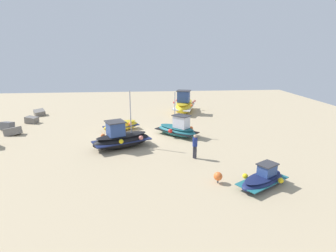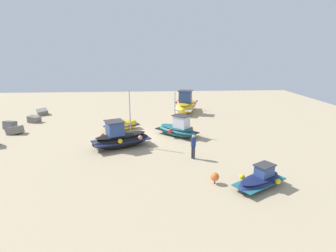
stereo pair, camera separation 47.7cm
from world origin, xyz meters
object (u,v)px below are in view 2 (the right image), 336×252
(person_walking, at_px, (193,145))
(mooring_buoy_0, at_px, (215,177))
(fishing_boat_0, at_px, (122,125))
(fishing_boat_2, at_px, (120,138))
(fishing_boat_4, at_px, (260,180))
(fishing_boat_1, at_px, (178,129))
(fishing_boat_3, at_px, (186,105))

(person_walking, relative_size, mooring_buoy_0, 2.61)
(fishing_boat_0, xyz_separation_m, fishing_boat_2, (-4.42, -0.34, 0.24))
(fishing_boat_0, bearing_deg, fishing_boat_4, 98.17)
(fishing_boat_1, height_order, fishing_boat_4, fishing_boat_1)
(fishing_boat_3, height_order, fishing_boat_4, fishing_boat_3)
(fishing_boat_1, relative_size, mooring_buoy_0, 5.85)
(fishing_boat_0, xyz_separation_m, mooring_buoy_0, (-10.42, -5.93, -0.05))
(fishing_boat_1, distance_m, fishing_boat_2, 5.12)
(fishing_boat_2, relative_size, fishing_boat_3, 0.81)
(mooring_buoy_0, bearing_deg, person_walking, 9.85)
(fishing_boat_1, bearing_deg, mooring_buoy_0, -38.09)
(mooring_buoy_0, bearing_deg, fishing_boat_3, -2.34)
(fishing_boat_0, height_order, fishing_boat_1, fishing_boat_1)
(fishing_boat_2, height_order, mooring_buoy_0, fishing_boat_2)
(fishing_boat_3, height_order, person_walking, fishing_boat_3)
(fishing_boat_0, bearing_deg, fishing_boat_1, 129.90)
(fishing_boat_3, distance_m, mooring_buoy_0, 17.21)
(fishing_boat_0, distance_m, fishing_boat_4, 13.67)
(fishing_boat_3, distance_m, person_walking, 13.74)
(fishing_boat_0, relative_size, person_walking, 2.04)
(fishing_boat_1, bearing_deg, fishing_boat_3, 122.35)
(fishing_boat_3, xyz_separation_m, fishing_boat_4, (-17.72, -1.55, -0.47))
(fishing_boat_0, relative_size, fishing_boat_4, 1.04)
(fishing_boat_2, xyz_separation_m, mooring_buoy_0, (-6.01, -5.58, -0.30))
(fishing_boat_2, relative_size, person_walking, 2.76)
(fishing_boat_4, distance_m, person_walking, 4.99)
(fishing_boat_1, relative_size, fishing_boat_3, 0.66)
(fishing_boat_0, distance_m, mooring_buoy_0, 11.99)
(fishing_boat_3, relative_size, person_walking, 3.42)
(fishing_boat_0, height_order, fishing_boat_4, fishing_boat_4)
(fishing_boat_4, xyz_separation_m, person_walking, (4.04, 2.87, 0.56))
(fishing_boat_0, relative_size, fishing_boat_3, 0.59)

